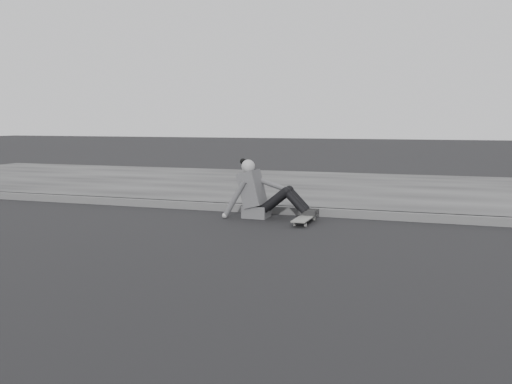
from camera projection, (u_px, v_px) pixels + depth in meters
The scene contains 5 objects.
ground at pixel (362, 260), 5.87m from camera, with size 80.00×80.00×0.00m, color black.
curb at pixel (388, 216), 8.29m from camera, with size 24.00×0.16×0.12m, color #525252.
sidewalk at pixel (404, 191), 11.12m from camera, with size 24.00×6.00×0.12m, color #3E3E3E.
skateboard at pixel (305, 218), 7.99m from camera, with size 0.20×0.78×0.09m.
seated_woman at pixel (261, 194), 8.42m from camera, with size 1.38×0.46×0.88m.
Camera 1 is at (0.82, -5.78, 1.43)m, focal length 40.00 mm.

